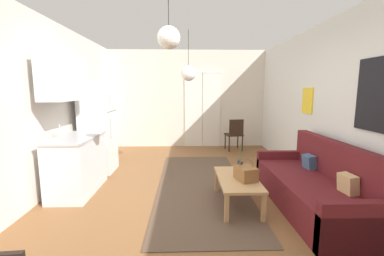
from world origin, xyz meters
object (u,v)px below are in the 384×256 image
handbag (246,173)px  pendant_lamp_near (169,38)px  accent_chair (235,133)px  couch (316,188)px  coffee_table (237,181)px  refrigerator (98,127)px  bamboo_vase (240,168)px  pendant_lamp_far (188,73)px

handbag → pendant_lamp_near: (-0.99, -0.36, 1.67)m
handbag → accent_chair: (0.50, 3.29, -0.02)m
couch → handbag: (-0.97, 0.02, 0.21)m
accent_chair → pendant_lamp_near: 4.29m
coffee_table → pendant_lamp_near: pendant_lamp_near is taller
refrigerator → bamboo_vase: bearing=-31.8°
handbag → pendant_lamp_near: 1.98m
bamboo_vase → accent_chair: size_ratio=0.54×
bamboo_vase → accent_chair: 3.19m
handbag → accent_chair: accent_chair is taller
handbag → pendant_lamp_far: pendant_lamp_far is taller
couch → accent_chair: 3.35m
accent_chair → refrigerator: bearing=19.7°
pendant_lamp_near → handbag: bearing=20.3°
couch → handbag: 0.99m
coffee_table → refrigerator: (-2.41, 1.58, 0.53)m
refrigerator → accent_chair: refrigerator is taller
bamboo_vase → couch: bearing=-9.5°
refrigerator → couch: bearing=-26.0°
handbag → refrigerator: size_ratio=0.20×
couch → coffee_table: couch is taller
coffee_table → handbag: size_ratio=3.01×
couch → handbag: bearing=178.7°
couch → coffee_table: (-1.06, 0.11, 0.07)m
pendant_lamp_far → coffee_table: bearing=-66.0°
refrigerator → accent_chair: size_ratio=2.08×
couch → pendant_lamp_far: size_ratio=2.29×
couch → handbag: size_ratio=6.14×
couch → pendant_lamp_near: size_ratio=3.25×
accent_chair → pendant_lamp_near: (-1.49, -3.66, 1.69)m
handbag → pendant_lamp_far: bearing=115.5°
accent_chair → pendant_lamp_far: bearing=45.6°
refrigerator → accent_chair: (3.01, 1.62, -0.41)m
bamboo_vase → refrigerator: bearing=148.2°
pendant_lamp_near → pendant_lamp_far: bearing=82.8°
couch → bamboo_vase: bearing=170.5°
couch → accent_chair: (-0.46, 3.31, 0.20)m
accent_chair → bamboo_vase: bearing=71.5°
couch → accent_chair: size_ratio=2.51×
coffee_table → accent_chair: 3.26m
accent_chair → pendant_lamp_near: size_ratio=1.29×
couch → pendant_lamp_near: (-1.95, -0.34, 1.88)m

